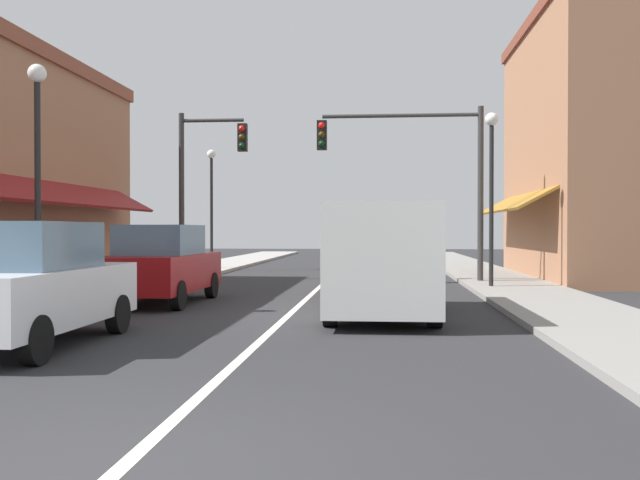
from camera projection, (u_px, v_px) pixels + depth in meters
ground_plane at (325, 282)px, 22.74m from camera, size 80.00×80.00×0.00m
sidewalk_left at (158, 279)px, 23.21m from camera, size 2.60×56.00×0.12m
sidewalk_right at (500, 281)px, 22.26m from camera, size 2.60×56.00×0.12m
lane_center_stripe at (325, 282)px, 22.74m from camera, size 0.14×52.00×0.01m
storefront_right_block at (601, 148)px, 23.87m from camera, size 6.07×10.20×8.87m
parked_car_nearest_left at (27, 285)px, 10.03m from camera, size 1.79×4.10×1.77m
parked_car_second_left at (162, 265)px, 15.97m from camera, size 1.83×4.13×1.77m
van_in_lane at (382, 256)px, 13.62m from camera, size 2.01×5.18×2.12m
traffic_signal_mast_arm at (421, 163)px, 21.65m from camera, size 5.07×0.50×5.42m
traffic_signal_left_corner at (203, 172)px, 23.29m from camera, size 2.32×0.50×5.52m
street_lamp_left_near at (38, 147)px, 13.86m from camera, size 0.36×0.36×4.90m
street_lamp_right_mid at (491, 171)px, 19.42m from camera, size 0.36×0.36×4.87m
street_lamp_left_far at (211, 190)px, 29.02m from camera, size 0.36×0.36×4.95m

